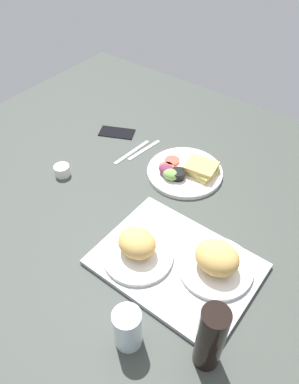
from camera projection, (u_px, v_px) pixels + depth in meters
ground_plane at (159, 201)px, 129.35cm from camera, size 190.00×150.00×3.00cm
serving_tray at (176, 264)px, 107.90cm from camera, size 45.20×33.27×1.60cm
bread_plate_near at (216, 261)px, 102.99cm from camera, size 21.33×21.33×9.98cm
bread_plate_far at (137, 248)px, 106.78cm from camera, size 20.65×20.65×9.19cm
plate_with_salad at (185, 171)px, 135.70cm from camera, size 27.56×27.56×5.40cm
drinking_glass at (128, 328)px, 88.28cm from camera, size 6.91×6.91×12.71cm
soda_bottle at (210, 338)px, 81.92cm from camera, size 6.40×6.40×21.79cm
espresso_cup at (62, 170)px, 135.52cm from camera, size 5.60×5.60×4.00cm
fork at (144, 150)px, 147.04cm from camera, size 3.57×17.04×0.50cm
knife at (132, 152)px, 146.07cm from camera, size 2.73×19.05×0.50cm
cell_phone at (117, 132)px, 155.27cm from camera, size 16.10×12.66×0.80cm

